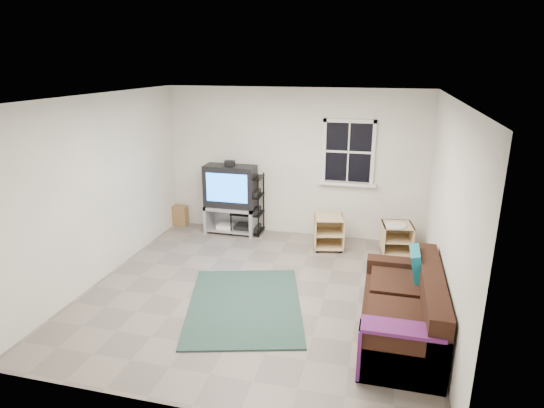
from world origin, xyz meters
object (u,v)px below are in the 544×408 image
(tv_unit, at_px, (231,193))
(side_table_left, at_px, (328,231))
(av_rack, at_px, (247,208))
(side_table_right, at_px, (396,236))
(sofa, at_px, (404,312))

(tv_unit, xyz_separation_m, side_table_left, (1.82, -0.29, -0.44))
(av_rack, bearing_deg, side_table_right, -6.69)
(side_table_right, bearing_deg, sofa, -88.49)
(tv_unit, distance_m, side_table_right, 2.96)
(side_table_left, relative_size, sofa, 0.30)
(side_table_right, height_order, sofa, sofa)
(sofa, bearing_deg, side_table_right, 91.51)
(av_rack, bearing_deg, side_table_left, -12.06)
(av_rack, height_order, side_table_left, av_rack)
(tv_unit, bearing_deg, sofa, -42.00)
(side_table_right, bearing_deg, av_rack, 173.31)
(side_table_right, distance_m, sofa, 2.41)
(av_rack, relative_size, side_table_left, 1.94)
(side_table_right, bearing_deg, side_table_left, -179.12)
(side_table_right, relative_size, sofa, 0.28)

